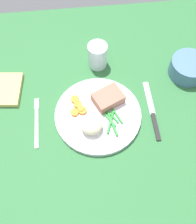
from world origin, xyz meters
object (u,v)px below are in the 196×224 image
Objects in this scene: knife at (152,111)px; napkin at (2,90)px; dinner_plate at (98,115)px; fork at (37,122)px; meat_portion at (108,98)px; salad_bowl at (188,67)px; water_glass at (98,57)px.

napkin is at bearing 166.36° from knife.
dinner_plate is 1.56× the size of fork.
salad_bowl reaches higher than meat_portion.
dinner_plate is 20.25cm from water_glass.
salad_bowl is (14.16, 13.22, 3.02)cm from knife.
dinner_plate is at bearing -2.12° from fork.
salad_bowl reaches higher than dinner_plate.
salad_bowl is at bearing 12.08° from fork.
meat_portion is 22.60cm from fork.
napkin is (-31.26, -7.59, -2.88)cm from water_glass.
meat_portion is 33.86cm from napkin.
dinner_plate is at bearing -130.60° from meat_portion.
salad_bowl is 0.97× the size of napkin.
napkin is at bearing 165.78° from meat_portion.
meat_portion is 28.70cm from salad_bowl.
meat_portion is 0.42× the size of knife.
napkin is at bearing 157.09° from dinner_plate.
fork is at bearing -168.87° from meat_portion.
napkin is (-29.25, 12.36, -0.03)cm from dinner_plate.
salad_bowl is at bearing 18.00° from meat_portion.
knife is at bearing -54.18° from water_glass.
meat_portion reaches higher than napkin.
salad_bowl is 60.08cm from napkin.
dinner_plate is at bearing -179.21° from knife.
dinner_plate is at bearing -22.91° from napkin.
water_glass is at bearing 95.30° from meat_portion.
knife is (16.62, -0.29, -0.60)cm from dinner_plate.
fork is at bearing -165.01° from salad_bowl.
water_glass is (-14.60, 20.24, 3.45)cm from knife.
dinner_plate is 5.87cm from meat_portion.
fork is 1.93× the size of water_glass.
salad_bowl is at bearing 44.80° from knife.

